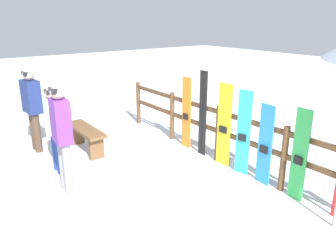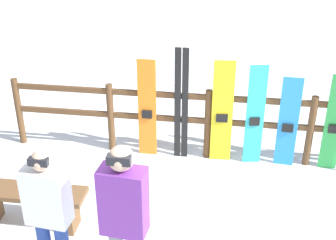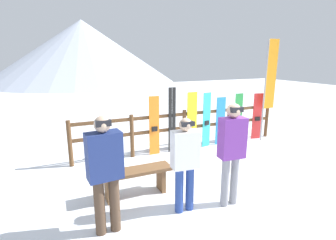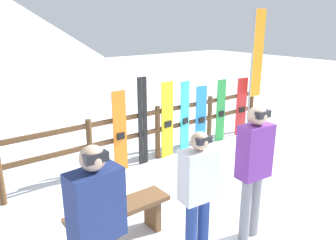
# 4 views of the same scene
# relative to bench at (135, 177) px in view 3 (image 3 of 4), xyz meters

# --- Properties ---
(ground_plane) EXTENTS (40.00, 40.00, 0.00)m
(ground_plane) POSITION_rel_bench_xyz_m (1.92, -0.10, -0.36)
(ground_plane) COLOR white
(mountain_backdrop) EXTENTS (18.00, 18.00, 6.00)m
(mountain_backdrop) POSITION_rel_bench_xyz_m (1.92, 23.85, 2.64)
(mountain_backdrop) COLOR #B2BCD1
(mountain_backdrop) RESTS_ON ground
(fence) EXTENTS (5.86, 0.10, 1.07)m
(fence) POSITION_rel_bench_xyz_m (1.92, 1.85, 0.28)
(fence) COLOR brown
(fence) RESTS_ON ground
(bench) EXTENTS (1.31, 0.36, 0.50)m
(bench) POSITION_rel_bench_xyz_m (0.00, 0.00, 0.00)
(bench) COLOR brown
(bench) RESTS_ON ground
(person_purple) EXTENTS (0.43, 0.26, 1.72)m
(person_purple) POSITION_rel_bench_xyz_m (1.35, -0.91, 0.65)
(person_purple) COLOR gray
(person_purple) RESTS_ON ground
(person_white) EXTENTS (0.44, 0.27, 1.54)m
(person_white) POSITION_rel_bench_xyz_m (0.58, -0.77, 0.52)
(person_white) COLOR navy
(person_white) RESTS_ON ground
(person_navy) EXTENTS (0.48, 0.30, 1.69)m
(person_navy) POSITION_rel_bench_xyz_m (-0.65, -0.81, 0.61)
(person_navy) COLOR #4C3828
(person_navy) RESTS_ON ground
(snowboard_orange) EXTENTS (0.27, 0.06, 1.50)m
(snowboard_orange) POSITION_rel_bench_xyz_m (1.05, 1.79, 0.38)
(snowboard_orange) COLOR orange
(snowboard_orange) RESTS_ON ground
(ski_pair_black) EXTENTS (0.19, 0.02, 1.69)m
(ski_pair_black) POSITION_rel_bench_xyz_m (1.54, 1.80, 0.48)
(ski_pair_black) COLOR black
(ski_pair_black) RESTS_ON ground
(snowboard_yellow) EXTENTS (0.30, 0.07, 1.54)m
(snowboard_yellow) POSITION_rel_bench_xyz_m (2.12, 1.79, 0.40)
(snowboard_yellow) COLOR yellow
(snowboard_yellow) RESTS_ON ground
(snowboard_cyan) EXTENTS (0.25, 0.09, 1.50)m
(snowboard_cyan) POSITION_rel_bench_xyz_m (2.58, 1.79, 0.38)
(snowboard_cyan) COLOR #2DBFCC
(snowboard_cyan) RESTS_ON ground
(snowboard_blue) EXTENTS (0.28, 0.07, 1.35)m
(snowboard_blue) POSITION_rel_bench_xyz_m (3.04, 1.79, 0.31)
(snowboard_blue) COLOR #288CE0
(snowboard_blue) RESTS_ON ground
(snowboard_green) EXTENTS (0.25, 0.06, 1.42)m
(snowboard_green) POSITION_rel_bench_xyz_m (3.65, 1.79, 0.34)
(snowboard_green) COLOR green
(snowboard_green) RESTS_ON ground
(snowboard_red) EXTENTS (0.29, 0.09, 1.39)m
(snowboard_red) POSITION_rel_bench_xyz_m (4.36, 1.79, 0.33)
(snowboard_red) COLOR red
(snowboard_red) RESTS_ON ground
(rental_flag) EXTENTS (0.40, 0.04, 2.92)m
(rental_flag) POSITION_rel_bench_xyz_m (4.50, 1.59, 1.41)
(rental_flag) COLOR #99999E
(rental_flag) RESTS_ON ground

